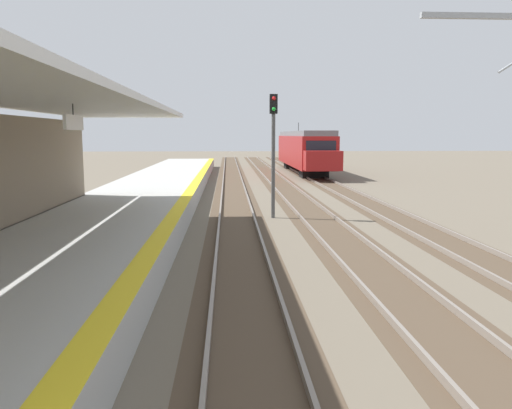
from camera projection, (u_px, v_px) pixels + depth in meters
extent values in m
cube|color=#A8A8A3|center=(107.00, 228.00, 16.90)|extent=(5.00, 80.00, 0.90)
cube|color=yellow|center=(175.00, 214.00, 16.97)|extent=(0.50, 80.00, 0.01)
cube|color=silver|center=(22.00, 93.00, 10.22)|extent=(4.40, 24.00, 0.16)
cube|color=white|center=(74.00, 123.00, 12.30)|extent=(0.08, 1.40, 0.36)
cylinder|color=#333333|center=(73.00, 109.00, 12.25)|extent=(0.03, 0.03, 0.27)
cube|color=#4C3D2D|center=(237.00, 220.00, 21.17)|extent=(2.34, 120.00, 0.01)
cube|color=slate|center=(220.00, 218.00, 21.11)|extent=(0.08, 120.00, 0.15)
cube|color=slate|center=(254.00, 218.00, 21.19)|extent=(0.08, 120.00, 0.15)
cube|color=#4C3D2D|center=(318.00, 219.00, 21.35)|extent=(2.34, 120.00, 0.01)
cube|color=slate|center=(301.00, 217.00, 21.30)|extent=(0.08, 120.00, 0.15)
cube|color=slate|center=(335.00, 217.00, 21.38)|extent=(0.08, 120.00, 0.15)
cube|color=#4C3D2D|center=(397.00, 218.00, 21.54)|extent=(2.34, 120.00, 0.01)
cube|color=slate|center=(380.00, 217.00, 21.49)|extent=(0.08, 120.00, 0.15)
cube|color=slate|center=(413.00, 216.00, 21.57)|extent=(0.08, 120.00, 0.15)
cube|color=maroon|center=(303.00, 150.00, 47.84)|extent=(2.90, 18.00, 2.70)
cube|color=slate|center=(304.00, 134.00, 47.63)|extent=(2.67, 18.00, 0.44)
cube|color=black|center=(321.00, 149.00, 38.86)|extent=(2.32, 0.06, 1.21)
cube|color=maroon|center=(323.00, 161.00, 38.21)|extent=(2.78, 1.60, 1.49)
cube|color=black|center=(319.00, 146.00, 47.87)|extent=(0.04, 15.84, 0.86)
cylinder|color=#333333|center=(298.00, 127.00, 51.10)|extent=(0.06, 0.06, 0.90)
cube|color=black|center=(314.00, 173.00, 42.29)|extent=(2.18, 2.20, 0.72)
cube|color=black|center=(295.00, 165.00, 53.86)|extent=(2.18, 2.20, 0.72)
cylinder|color=#4C4C4C|center=(273.00, 166.00, 21.43)|extent=(0.16, 0.16, 4.40)
cube|color=black|center=(274.00, 104.00, 21.08)|extent=(0.32, 0.24, 0.80)
sphere|color=red|center=(274.00, 98.00, 20.91)|extent=(0.16, 0.16, 0.16)
sphere|color=green|center=(274.00, 109.00, 20.97)|extent=(0.16, 0.16, 0.16)
cube|color=#9EA3A8|center=(503.00, 16.00, 14.55)|extent=(4.80, 0.16, 0.16)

